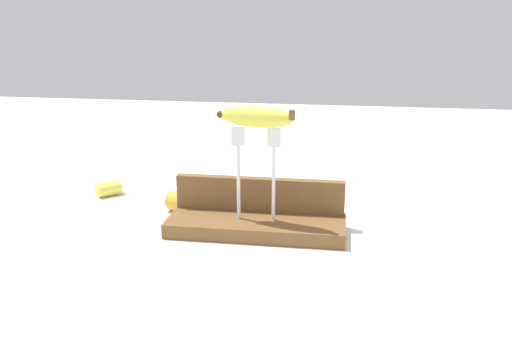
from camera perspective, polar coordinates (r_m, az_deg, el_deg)
ground_plane at (r=1.12m, az=0.00°, el=-6.33°), size 3.00×3.00×0.00m
wooden_board at (r=1.12m, az=0.00°, el=-5.64°), size 0.35×0.12×0.03m
board_backstop at (r=1.14m, az=0.37°, el=-2.44°), size 0.34×0.02×0.07m
fork_stand_center at (r=1.07m, az=-0.04°, el=0.45°), size 0.09×0.01×0.18m
banana_raised_center at (r=1.05m, az=-0.04°, el=5.44°), size 0.16×0.07×0.04m
fork_fallen_near at (r=1.41m, az=8.35°, el=-1.54°), size 0.09×0.15×0.01m
fork_fallen_far at (r=1.38m, az=-11.85°, el=-2.09°), size 0.16×0.05×0.01m
banana_chunk_near at (r=1.24m, az=-7.57°, el=-3.17°), size 0.07×0.06×0.04m
banana_chunk_far at (r=1.37m, az=-14.66°, el=-1.77°), size 0.06×0.06×0.03m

